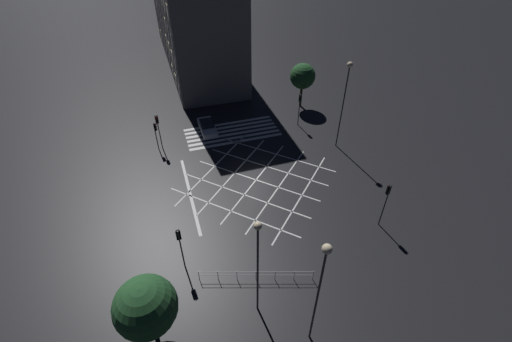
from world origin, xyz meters
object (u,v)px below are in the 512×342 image
object	(u,v)px
traffic_light_ne_cross	(180,241)
street_lamp_far	(258,255)
street_lamp_west	(322,276)
traffic_light_se_cross	(158,125)
traffic_light_sw_cross	(300,104)
traffic_light_nw_cross	(386,197)
street_tree_far	(146,307)
street_tree_near	(303,76)
traffic_light_se_main	(156,131)
waiting_car	(207,127)
street_lamp_east	(346,86)

from	to	relation	value
traffic_light_ne_cross	street_lamp_far	xyz separation A→B (m)	(-4.42, 5.32, 3.21)
street_lamp_west	traffic_light_se_cross	bearing A→B (deg)	-74.42
traffic_light_sw_cross	traffic_light_nw_cross	bearing A→B (deg)	0.26
street_tree_far	street_lamp_west	bearing A→B (deg)	162.14
traffic_light_ne_cross	street_lamp_west	distance (m)	11.64
traffic_light_nw_cross	street_tree_far	distance (m)	20.49
street_lamp_west	street_tree_near	distance (m)	32.92
street_tree_near	street_tree_far	bearing A→B (deg)	50.60
traffic_light_ne_cross	street_tree_near	size ratio (longest dim) A/B	0.68
traffic_light_nw_cross	street_tree_near	world-z (taller)	street_tree_near
traffic_light_se_cross	street_lamp_far	xyz separation A→B (m)	(-4.44, 22.61, 3.07)
traffic_light_se_main	street_lamp_far	distance (m)	23.41
traffic_light_nw_cross	waiting_car	xyz separation A→B (m)	(11.55, -20.24, -2.64)
traffic_light_se_main	street_lamp_east	xyz separation A→B (m)	(-20.08, 5.79, 5.14)
traffic_light_sw_cross	traffic_light_ne_cross	bearing A→B (deg)	-45.10
traffic_light_sw_cross	street_tree_near	xyz separation A→B (m)	(-2.38, -4.80, 1.30)
traffic_light_sw_cross	street_lamp_far	size ratio (longest dim) A/B	0.48
traffic_light_nw_cross	street_tree_far	size ratio (longest dim) A/B	0.81
traffic_light_se_cross	traffic_light_sw_cross	bearing A→B (deg)	89.79
traffic_light_nw_cross	street_tree_near	bearing A→B (deg)	-5.74
street_lamp_far	waiting_car	bearing A→B (deg)	-93.22
street_lamp_west	street_lamp_east	bearing A→B (deg)	-122.42
traffic_light_se_cross	traffic_light_ne_cross	bearing A→B (deg)	0.06
traffic_light_se_main	traffic_light_sw_cross	xyz separation A→B (m)	(-17.65, 0.07, 0.61)
street_tree_near	street_tree_far	distance (m)	35.18
traffic_light_nw_cross	street_lamp_far	world-z (taller)	street_lamp_far
traffic_light_se_cross	street_lamp_east	size ratio (longest dim) A/B	0.43
street_tree_far	waiting_car	xyz separation A→B (m)	(-8.48, -24.54, -3.10)
street_lamp_far	street_lamp_east	bearing A→B (deg)	-132.25
traffic_light_se_main	street_lamp_east	size ratio (longest dim) A/B	0.34
street_tree_near	street_lamp_east	bearing A→B (deg)	90.26
traffic_light_nw_cross	street_lamp_far	distance (m)	13.99
street_tree_far	traffic_light_sw_cross	bearing A→B (deg)	-131.70
traffic_light_se_main	traffic_light_se_cross	bearing A→B (deg)	-1.18
traffic_light_se_main	street_lamp_east	bearing A→B (deg)	-16.08
street_lamp_west	waiting_car	xyz separation A→B (m)	(1.31, -27.69, -6.29)
street_lamp_west	street_tree_far	size ratio (longest dim) A/B	1.68
traffic_light_nw_cross	traffic_light_sw_cross	bearing A→B (deg)	0.26
traffic_light_se_main	street_lamp_far	xyz separation A→B (m)	(-4.79, 22.61, 3.69)
traffic_light_nw_cross	street_lamp_far	xyz separation A→B (m)	(12.94, 4.46, 2.91)
traffic_light_ne_cross	waiting_car	size ratio (longest dim) A/B	0.92
street_tree_far	waiting_car	distance (m)	26.15
street_lamp_west	street_tree_near	size ratio (longest dim) A/B	1.56
traffic_light_nw_cross	street_tree_near	distance (m)	23.02
traffic_light_sw_cross	street_lamp_east	distance (m)	7.69
traffic_light_se_main	street_lamp_far	world-z (taller)	street_lamp_far
traffic_light_ne_cross	street_lamp_far	bearing A→B (deg)	-140.27
street_lamp_far	street_tree_far	bearing A→B (deg)	-1.30
traffic_light_se_cross	traffic_light_ne_cross	distance (m)	17.28
traffic_light_se_main	traffic_light_sw_cross	world-z (taller)	traffic_light_sw_cross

